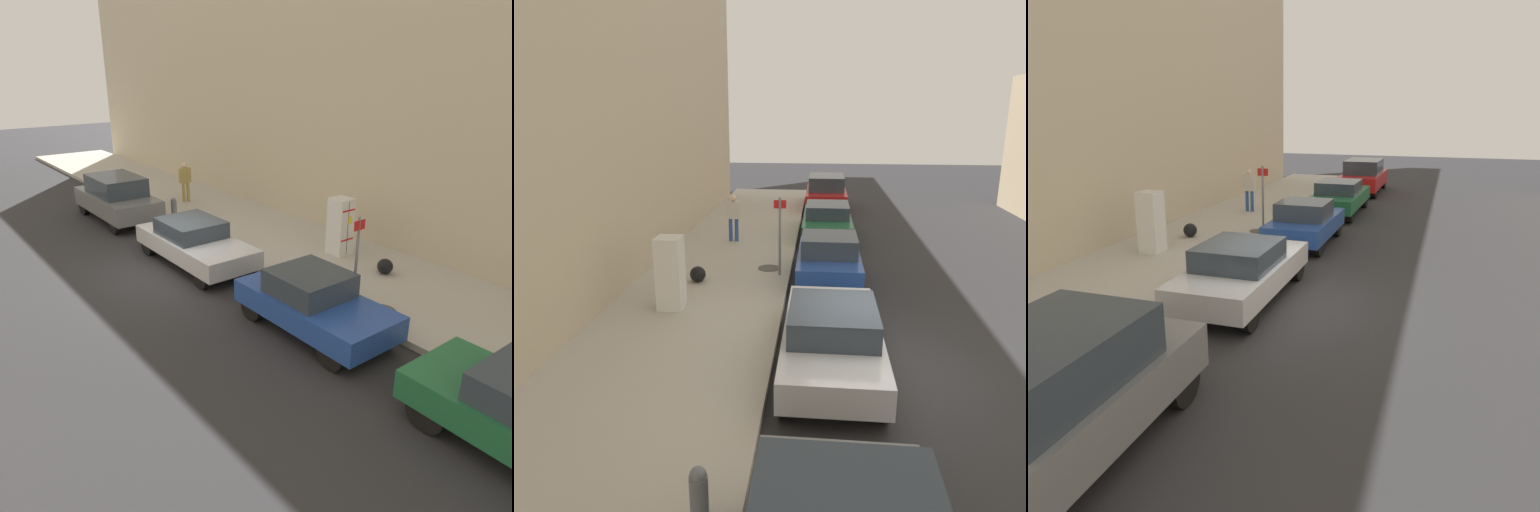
% 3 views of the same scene
% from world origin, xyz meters
% --- Properties ---
extents(ground_plane, '(80.00, 80.00, 0.00)m').
position_xyz_m(ground_plane, '(0.00, 0.00, 0.00)').
color(ground_plane, '#28282B').
extents(sidewalk_slab, '(4.39, 44.00, 0.17)m').
position_xyz_m(sidewalk_slab, '(-4.14, 0.00, 0.08)').
color(sidewalk_slab, '#B2ADA0').
rests_on(sidewalk_slab, ground).
extents(discarded_refrigerator, '(0.61, 0.63, 1.81)m').
position_xyz_m(discarded_refrigerator, '(-4.70, 2.37, 1.07)').
color(discarded_refrigerator, white).
rests_on(discarded_refrigerator, sidewalk_slab).
extents(manhole_cover, '(0.70, 0.70, 0.02)m').
position_xyz_m(manhole_cover, '(-2.62, 5.81, 0.18)').
color(manhole_cover, '#47443F').
rests_on(manhole_cover, sidewalk_slab).
extents(street_sign_post, '(0.36, 0.07, 2.33)m').
position_xyz_m(street_sign_post, '(-2.25, 5.20, 1.48)').
color(street_sign_post, slate).
rests_on(street_sign_post, sidewalk_slab).
extents(fire_hydrant, '(0.22, 0.22, 0.82)m').
position_xyz_m(fire_hydrant, '(-2.41, -4.26, 0.59)').
color(fire_hydrant, slate).
rests_on(fire_hydrant, sidewalk_slab).
extents(trash_bag, '(0.45, 0.45, 0.45)m').
position_xyz_m(trash_bag, '(-4.53, 4.35, 0.40)').
color(trash_bag, black).
rests_on(trash_bag, sidewalk_slab).
extents(pedestrian_walking_far, '(0.50, 0.23, 1.74)m').
position_xyz_m(pedestrian_walking_far, '(-4.30, 9.07, 1.19)').
color(pedestrian_walking_far, '#2D5193').
rests_on(pedestrian_walking_far, sidewalk_slab).
extents(parked_suv_gray, '(1.90, 4.40, 1.77)m').
position_xyz_m(parked_suv_gray, '(-0.81, -5.89, 0.92)').
color(parked_suv_gray, slate).
rests_on(parked_suv_gray, ground).
extents(parked_sedan_silver, '(1.85, 4.48, 1.39)m').
position_xyz_m(parked_sedan_silver, '(-0.81, -0.02, 0.72)').
color(parked_sedan_silver, silver).
rests_on(parked_sedan_silver, ground).
extents(parked_hatchback_blue, '(1.79, 3.86, 1.44)m').
position_xyz_m(parked_hatchback_blue, '(-0.81, 5.25, 0.74)').
color(parked_hatchback_blue, '#23479E').
rests_on(parked_hatchback_blue, ground).
extents(parked_sedan_green, '(1.85, 4.64, 1.42)m').
position_xyz_m(parked_sedan_green, '(-0.81, 10.54, 0.75)').
color(parked_sedan_green, '#1E6038').
rests_on(parked_sedan_green, ground).
extents(parked_suv_red, '(1.98, 4.78, 1.74)m').
position_xyz_m(parked_suv_red, '(-0.81, 16.65, 0.89)').
color(parked_suv_red, red).
rests_on(parked_suv_red, ground).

